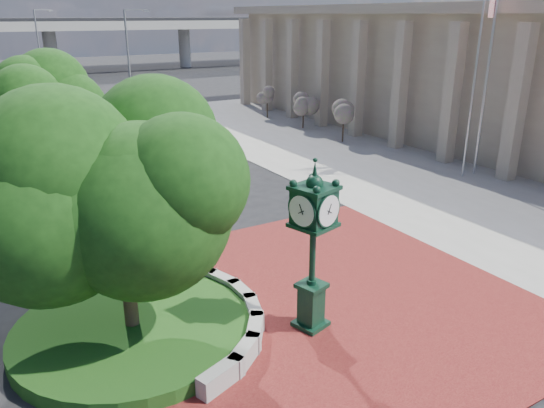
{
  "coord_description": "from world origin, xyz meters",
  "views": [
    {
      "loc": [
        -8.0,
        -12.07,
        7.96
      ],
      "look_at": [
        0.13,
        1.5,
        2.28
      ],
      "focal_mm": 35.0,
      "sensor_mm": 36.0,
      "label": 1
    }
  ],
  "objects": [
    {
      "name": "flagpole_a",
      "position": [
        14.02,
        5.46,
        4.61
      ],
      "size": [
        1.36,
        0.52,
        9.0
      ],
      "color": "silver",
      "rests_on": "ground"
    },
    {
      "name": "sidewalk",
      "position": [
        16.0,
        10.0,
        0.02
      ],
      "size": [
        20.0,
        50.0,
        0.04
      ],
      "primitive_type": "cube",
      "color": "#9E9B93",
      "rests_on": "ground"
    },
    {
      "name": "ground",
      "position": [
        0.0,
        0.0,
        0.0
      ],
      "size": [
        200.0,
        200.0,
        0.0
      ],
      "primitive_type": "plane",
      "color": "black",
      "rests_on": "ground"
    },
    {
      "name": "flagpole_b",
      "position": [
        15.0,
        5.52,
        5.5
      ],
      "size": [
        1.66,
        0.35,
        10.74
      ],
      "color": "silver",
      "rests_on": "ground"
    },
    {
      "name": "parked_car",
      "position": [
        0.05,
        41.46,
        0.76
      ],
      "size": [
        3.14,
        4.82,
        1.53
      ],
      "primitive_type": "imported",
      "rotation": [
        0.0,
        0.0,
        -0.32
      ],
      "color": "#4E0B14",
      "rests_on": "ground"
    },
    {
      "name": "street_lamp_near",
      "position": [
        3.59,
        27.09,
        4.87
      ],
      "size": [
        1.86,
        0.44,
        8.32
      ],
      "color": "slate",
      "rests_on": "ground"
    },
    {
      "name": "shrub_near",
      "position": [
        13.59,
        14.92,
        1.59
      ],
      "size": [
        1.2,
        1.2,
        2.2
      ],
      "color": "#38281C",
      "rests_on": "ground"
    },
    {
      "name": "street_lamp_far",
      "position": [
        0.21,
        45.06,
        4.94
      ],
      "size": [
        1.86,
        0.62,
        8.43
      ],
      "color": "slate",
      "rests_on": "ground"
    },
    {
      "name": "plaza",
      "position": [
        0.0,
        -1.0,
        0.02
      ],
      "size": [
        12.0,
        12.0,
        0.04
      ],
      "primitive_type": "cube",
      "color": "maroon",
      "rests_on": "ground"
    },
    {
      "name": "tree_street",
      "position": [
        -4.0,
        18.0,
        3.24
      ],
      "size": [
        4.4,
        4.4,
        5.45
      ],
      "color": "#38281C",
      "rests_on": "ground"
    },
    {
      "name": "tree_planter",
      "position": [
        -5.0,
        0.0,
        3.72
      ],
      "size": [
        5.2,
        5.2,
        6.33
      ],
      "color": "#38281C",
      "rests_on": "ground"
    },
    {
      "name": "post_clock",
      "position": [
        -0.75,
        -2.0,
        2.54
      ],
      "size": [
        1.15,
        1.15,
        4.63
      ],
      "color": "black",
      "rests_on": "ground"
    },
    {
      "name": "shrub_mid",
      "position": [
        13.89,
        20.02,
        1.59
      ],
      "size": [
        1.2,
        1.2,
        2.2
      ],
      "color": "#38281C",
      "rests_on": "ground"
    },
    {
      "name": "overpass",
      "position": [
        -0.22,
        70.0,
        6.54
      ],
      "size": [
        90.0,
        12.0,
        7.5
      ],
      "color": "#9E9B93",
      "rests_on": "ground"
    },
    {
      "name": "planter_wall",
      "position": [
        -2.71,
        -0.0,
        0.27
      ],
      "size": [
        2.96,
        6.77,
        0.54
      ],
      "color": "#9E9B93",
      "rests_on": "ground"
    },
    {
      "name": "shrub_far",
      "position": [
        13.72,
        24.92,
        1.59
      ],
      "size": [
        1.2,
        1.2,
        2.2
      ],
      "color": "#38281C",
      "rests_on": "ground"
    },
    {
      "name": "civic_building",
      "position": [
        23.6,
        12.0,
        4.33
      ],
      "size": [
        17.35,
        44.0,
        8.6
      ],
      "color": "tan",
      "rests_on": "ground"
    },
    {
      "name": "grass_bed",
      "position": [
        -5.0,
        0.0,
        0.2
      ],
      "size": [
        6.1,
        6.1,
        0.4
      ],
      "primitive_type": "cylinder",
      "color": "#144012",
      "rests_on": "ground"
    }
  ]
}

